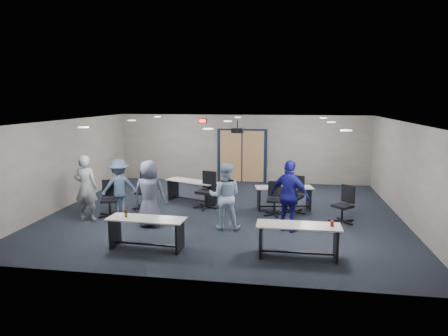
% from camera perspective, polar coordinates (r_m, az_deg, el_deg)
% --- Properties ---
extents(floor, '(10.00, 10.00, 0.00)m').
position_cam_1_polar(floor, '(11.91, 0.14, -6.38)').
color(floor, black).
rests_on(floor, ground).
extents(back_wall, '(10.00, 0.04, 2.70)m').
position_cam_1_polar(back_wall, '(16.02, 2.60, 2.77)').
color(back_wall, slate).
rests_on(back_wall, floor).
extents(front_wall, '(10.00, 0.04, 2.70)m').
position_cam_1_polar(front_wall, '(7.30, -5.30, -5.99)').
color(front_wall, slate).
rests_on(front_wall, floor).
extents(left_wall, '(0.04, 9.00, 2.70)m').
position_cam_1_polar(left_wall, '(13.31, -21.65, 0.60)').
color(left_wall, slate).
rests_on(left_wall, floor).
extents(right_wall, '(0.04, 9.00, 2.70)m').
position_cam_1_polar(right_wall, '(11.93, 24.62, -0.61)').
color(right_wall, slate).
rests_on(right_wall, floor).
extents(ceiling, '(10.00, 9.00, 0.04)m').
position_cam_1_polar(ceiling, '(11.45, 0.14, 6.70)').
color(ceiling, silver).
rests_on(ceiling, back_wall).
extents(double_door, '(2.00, 0.07, 2.20)m').
position_cam_1_polar(double_door, '(16.02, 2.58, 1.69)').
color(double_door, black).
rests_on(double_door, back_wall).
extents(exit_sign, '(0.32, 0.07, 0.18)m').
position_cam_1_polar(exit_sign, '(16.12, -3.09, 6.74)').
color(exit_sign, black).
rests_on(exit_sign, back_wall).
extents(ceiling_projector, '(0.35, 0.32, 0.37)m').
position_cam_1_polar(ceiling_projector, '(11.92, 1.94, 5.40)').
color(ceiling_projector, black).
rests_on(ceiling_projector, ceiling).
extents(ceiling_can_lights, '(6.24, 5.74, 0.02)m').
position_cam_1_polar(ceiling_can_lights, '(11.70, 0.33, 6.62)').
color(ceiling_can_lights, white).
rests_on(ceiling_can_lights, ceiling).
extents(table_front_left, '(1.77, 0.66, 0.97)m').
position_cam_1_polar(table_front_left, '(9.20, -11.04, -8.34)').
color(table_front_left, beige).
rests_on(table_front_left, floor).
extents(table_front_right, '(1.77, 0.60, 0.83)m').
position_cam_1_polar(table_front_right, '(8.71, 10.59, -9.37)').
color(table_front_right, beige).
rests_on(table_front_right, floor).
extents(table_back_left, '(1.84, 1.22, 0.71)m').
position_cam_1_polar(table_back_left, '(13.02, -4.63, -2.80)').
color(table_back_left, beige).
rests_on(table_back_left, floor).
extents(table_back_right, '(1.80, 0.88, 0.70)m').
position_cam_1_polar(table_back_right, '(12.28, 8.55, -3.69)').
color(table_back_right, beige).
rests_on(table_back_right, floor).
extents(chair_back_a, '(0.74, 0.74, 1.15)m').
position_cam_1_polar(chair_back_a, '(12.42, -11.21, -3.16)').
color(chair_back_a, black).
rests_on(chair_back_a, floor).
extents(chair_back_b, '(0.90, 0.90, 1.12)m').
position_cam_1_polar(chair_back_b, '(12.25, -2.65, -3.21)').
color(chair_back_b, black).
rests_on(chair_back_b, floor).
extents(chair_back_c, '(0.62, 0.62, 0.97)m').
position_cam_1_polar(chair_back_c, '(11.61, 7.22, -4.42)').
color(chair_back_c, black).
rests_on(chair_back_c, floor).
extents(chair_back_d, '(0.89, 0.89, 1.10)m').
position_cam_1_polar(chair_back_d, '(11.88, 9.94, -3.83)').
color(chair_back_d, black).
rests_on(chair_back_d, floor).
extents(chair_loose_left, '(0.81, 0.81, 1.03)m').
position_cam_1_polar(chair_loose_left, '(11.87, -16.05, -4.25)').
color(chair_loose_left, black).
rests_on(chair_loose_left, floor).
extents(chair_loose_right, '(0.90, 0.90, 1.01)m').
position_cam_1_polar(chair_loose_right, '(11.31, 16.58, -5.03)').
color(chair_loose_right, black).
rests_on(chair_loose_right, floor).
extents(person_gray, '(0.68, 0.46, 1.83)m').
position_cam_1_polar(person_gray, '(11.61, -19.12, -2.71)').
color(person_gray, '#8F9A9C').
rests_on(person_gray, floor).
extents(person_plaid, '(0.87, 0.58, 1.77)m').
position_cam_1_polar(person_plaid, '(10.65, -10.59, -3.60)').
color(person_plaid, '#545973').
rests_on(person_plaid, floor).
extents(person_lightblue, '(0.87, 0.70, 1.73)m').
position_cam_1_polar(person_lightblue, '(10.28, 0.14, -4.03)').
color(person_lightblue, '#B0C9E9').
rests_on(person_lightblue, floor).
extents(person_navy, '(1.16, 0.90, 1.83)m').
position_cam_1_polar(person_navy, '(10.20, 9.36, -3.99)').
color(person_navy, navy).
rests_on(person_navy, floor).
extents(person_back, '(1.22, 1.06, 1.63)m').
position_cam_1_polar(person_back, '(11.93, -14.77, -2.65)').
color(person_back, '#3F5471').
rests_on(person_back, floor).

